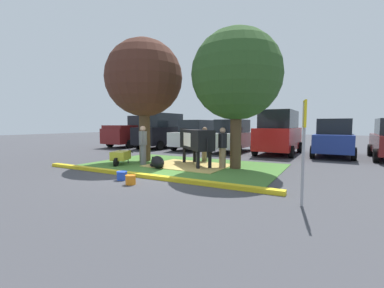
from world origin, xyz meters
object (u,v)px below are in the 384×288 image
at_px(sedan_blue, 334,138).
at_px(hatchback_white, 232,136).
at_px(shade_tree_right, 236,75).
at_px(person_handler, 205,143).
at_px(cow_holstein, 195,140).
at_px(bucket_orange, 131,179).
at_px(sedan_red, 196,135).
at_px(shade_tree_left, 144,79).
at_px(calf_lying, 157,162).
at_px(suv_dark_grey, 279,132).
at_px(wheelbarrow, 120,156).
at_px(bucket_blue, 122,175).
at_px(person_visitor_far, 223,147).
at_px(parking_sign, 304,132).
at_px(pickup_truck_maroon, 137,132).
at_px(suv_black, 162,131).
at_px(person_visitor_near, 143,144).

bearing_deg(sedan_blue, hatchback_white, -174.81).
height_order(shade_tree_right, person_handler, shade_tree_right).
xyz_separation_m(cow_holstein, bucket_orange, (-0.01, -3.92, -0.95)).
xyz_separation_m(bucket_orange, sedan_red, (-3.17, 10.01, 0.84)).
bearing_deg(shade_tree_left, sedan_blue, 39.58).
bearing_deg(calf_lying, sedan_blue, 51.47).
relative_size(shade_tree_left, sedan_blue, 1.27).
bearing_deg(person_handler, calf_lying, -108.08).
height_order(calf_lying, suv_dark_grey, suv_dark_grey).
distance_m(wheelbarrow, bucket_blue, 3.11).
xyz_separation_m(person_visitor_far, bucket_orange, (-1.30, -3.77, -0.72)).
bearing_deg(parking_sign, cow_holstein, 141.06).
bearing_deg(person_handler, pickup_truck_maroon, 149.27).
bearing_deg(bucket_orange, calf_lying, 110.81).
height_order(wheelbarrow, bucket_orange, wheelbarrow).
height_order(bucket_blue, sedan_red, sedan_red).
xyz_separation_m(person_visitor_far, parking_sign, (3.24, -3.51, 0.71)).
height_order(shade_tree_left, wheelbarrow, shade_tree_left).
xyz_separation_m(cow_holstein, bucket_blue, (-0.67, -3.59, -0.95)).
bearing_deg(cow_holstein, calf_lying, -128.29).
xyz_separation_m(suv_black, sedan_blue, (11.06, 0.41, -0.29)).
distance_m(shade_tree_right, bucket_orange, 5.58).
height_order(shade_tree_left, person_visitor_near, shade_tree_left).
relative_size(parking_sign, suv_dark_grey, 0.48).
xyz_separation_m(suv_black, sedan_red, (2.79, 0.13, -0.29)).
relative_size(person_handler, bucket_orange, 5.09).
bearing_deg(sedan_blue, pickup_truck_maroon, -179.86).
bearing_deg(person_handler, parking_sign, -46.28).
distance_m(shade_tree_left, hatchback_white, 6.89).
xyz_separation_m(cow_holstein, wheelbarrow, (-2.87, -1.41, -0.71)).
distance_m(calf_lying, pickup_truck_maroon, 10.87).
xyz_separation_m(person_visitor_near, sedan_red, (-1.15, 7.01, 0.09)).
bearing_deg(bucket_orange, pickup_truck_maroon, 130.29).
bearing_deg(cow_holstein, person_visitor_far, -6.62).
relative_size(parking_sign, pickup_truck_maroon, 0.41).
relative_size(calf_lying, person_visitor_near, 0.71).
height_order(shade_tree_right, wheelbarrow, shade_tree_right).
xyz_separation_m(suv_dark_grey, sedan_blue, (2.80, 0.37, -0.29)).
distance_m(cow_holstein, wheelbarrow, 3.28).
xyz_separation_m(person_handler, sedan_red, (-3.00, 4.83, 0.12)).
bearing_deg(hatchback_white, person_visitor_far, -73.48).
distance_m(person_visitor_near, person_visitor_far, 3.41).
xyz_separation_m(shade_tree_left, calf_lying, (1.65, -1.25, -3.58)).
bearing_deg(suv_black, cow_holstein, -44.93).
xyz_separation_m(calf_lying, pickup_truck_maroon, (-7.70, 7.62, 0.88)).
bearing_deg(wheelbarrow, person_visitor_far, 16.82).
bearing_deg(parking_sign, calf_lying, 156.82).
bearing_deg(wheelbarrow, parking_sign, -16.93).
distance_m(wheelbarrow, suv_dark_grey, 9.07).
height_order(shade_tree_right, calf_lying, shade_tree_right).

